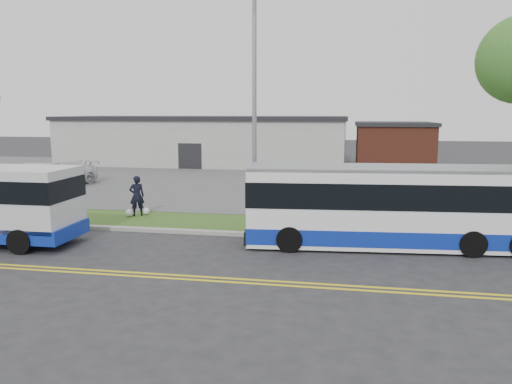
% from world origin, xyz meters
% --- Properties ---
extents(ground, '(140.00, 140.00, 0.00)m').
position_xyz_m(ground, '(0.00, 0.00, 0.00)').
color(ground, '#28282B').
rests_on(ground, ground).
extents(lane_line_north, '(70.00, 0.12, 0.01)m').
position_xyz_m(lane_line_north, '(0.00, -3.85, 0.01)').
color(lane_line_north, yellow).
rests_on(lane_line_north, ground).
extents(lane_line_south, '(70.00, 0.12, 0.01)m').
position_xyz_m(lane_line_south, '(0.00, -4.15, 0.01)').
color(lane_line_south, yellow).
rests_on(lane_line_south, ground).
extents(curb, '(80.00, 0.30, 0.15)m').
position_xyz_m(curb, '(0.00, 1.10, 0.07)').
color(curb, '#9E9B93').
rests_on(curb, ground).
extents(verge, '(80.00, 3.30, 0.10)m').
position_xyz_m(verge, '(0.00, 2.90, 0.05)').
color(verge, '#3B541C').
rests_on(verge, ground).
extents(parking_lot, '(80.00, 25.00, 0.10)m').
position_xyz_m(parking_lot, '(0.00, 17.00, 0.05)').
color(parking_lot, '#4C4C4F').
rests_on(parking_lot, ground).
extents(commercial_building, '(25.40, 10.40, 4.35)m').
position_xyz_m(commercial_building, '(-6.00, 27.00, 2.18)').
color(commercial_building, '#9E9E99').
rests_on(commercial_building, ground).
extents(brick_wing, '(6.30, 7.30, 3.90)m').
position_xyz_m(brick_wing, '(10.50, 26.00, 1.96)').
color(brick_wing, brown).
rests_on(brick_wing, ground).
extents(streetlight_near, '(0.35, 1.53, 9.50)m').
position_xyz_m(streetlight_near, '(3.00, 2.73, 5.23)').
color(streetlight_near, gray).
rests_on(streetlight_near, verge).
extents(transit_bus, '(10.45, 3.20, 2.86)m').
position_xyz_m(transit_bus, '(8.38, 0.60, 1.44)').
color(transit_bus, white).
rests_on(transit_bus, ground).
extents(pedestrian, '(0.79, 0.72, 1.82)m').
position_xyz_m(pedestrian, '(-2.52, 3.53, 1.01)').
color(pedestrian, black).
rests_on(pedestrian, verge).
extents(parked_car_a, '(2.68, 5.07, 1.59)m').
position_xyz_m(parked_car_a, '(-11.35, 9.26, 0.90)').
color(parked_car_a, '#B7BBBF').
rests_on(parked_car_a, parking_lot).
extents(parked_car_b, '(3.40, 5.35, 1.44)m').
position_xyz_m(parked_car_b, '(-11.08, 11.41, 0.82)').
color(parked_car_b, white).
rests_on(parked_car_b, parking_lot).
extents(grocery_bag_left, '(0.32, 0.32, 0.32)m').
position_xyz_m(grocery_bag_left, '(-2.82, 3.28, 0.26)').
color(grocery_bag_left, white).
rests_on(grocery_bag_left, verge).
extents(grocery_bag_right, '(0.32, 0.32, 0.32)m').
position_xyz_m(grocery_bag_right, '(-2.22, 3.78, 0.26)').
color(grocery_bag_right, white).
rests_on(grocery_bag_right, verge).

